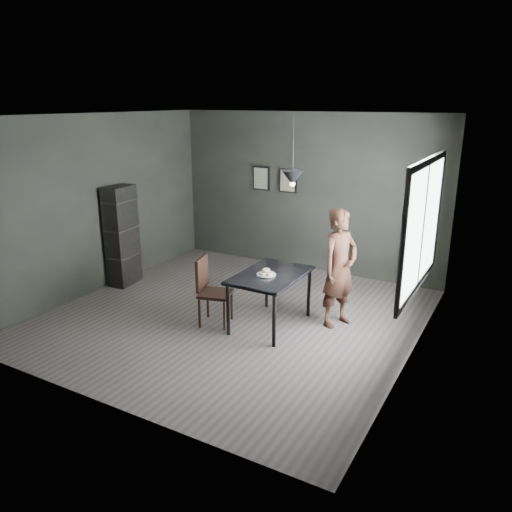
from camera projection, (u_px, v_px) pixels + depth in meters
The scene contains 13 objects.
ground at pixel (233, 316), 7.21m from camera, with size 5.00×5.00×0.00m, color #35302E.
back_wall at pixel (306, 193), 8.87m from camera, with size 5.00×0.10×2.80m, color black.
ceiling at pixel (230, 115), 6.37m from camera, with size 5.00×5.00×0.02m.
window_assembly at pixel (423, 226), 5.74m from camera, with size 0.04×1.96×1.56m.
cafe_table at pixel (270, 279), 6.73m from camera, with size 0.80×1.20×0.75m.
white_plate at pixel (266, 275), 6.65m from camera, with size 0.23×0.23×0.01m, color white.
donut_pile at pixel (266, 272), 6.64m from camera, with size 0.19×0.19×0.09m.
woman at pixel (339, 268), 6.73m from camera, with size 0.60×0.39×1.64m, color black.
wood_chair at pixel (209, 286), 6.83m from camera, with size 0.51×0.51×0.96m.
shelf_unit at pixel (122, 236), 8.27m from camera, with size 0.31×0.55×1.66m, color black.
pendant_lamp at pixel (292, 178), 6.28m from camera, with size 0.28×0.28×0.86m.
framed_print_left at pixel (261, 178), 9.21m from camera, with size 0.34×0.04×0.44m.
framed_print_right at pixel (288, 181), 8.95m from camera, with size 0.34×0.04×0.44m.
Camera 1 is at (3.53, -5.61, 2.99)m, focal length 35.00 mm.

